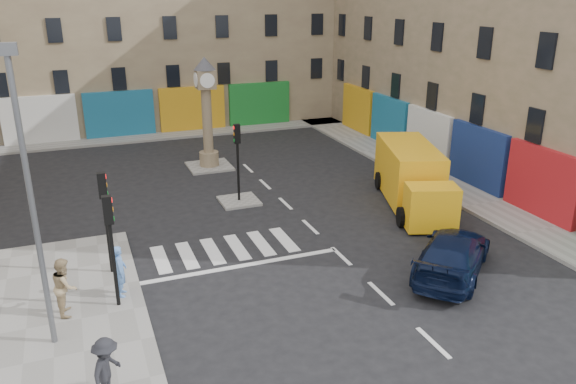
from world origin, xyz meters
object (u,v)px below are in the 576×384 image
traffic_light_left_far (105,207)px  pedestrian_blue (120,271)px  lamp_post (29,189)px  yellow_van (412,177)px  traffic_light_island (238,150)px  clock_pillar (206,106)px  traffic_light_left_near (110,234)px  navy_sedan (452,254)px  pedestrian_tan (65,286)px  pedestrian_dark (107,370)px

traffic_light_left_far → pedestrian_blue: 2.42m
lamp_post → yellow_van: 17.32m
traffic_light_island → clock_pillar: (0.00, 6.00, 0.96)m
traffic_light_left_near → navy_sedan: 11.67m
traffic_light_left_far → pedestrian_tan: (-1.50, -2.31, -1.55)m
traffic_light_left_far → pedestrian_dark: size_ratio=2.16×
clock_pillar → pedestrian_tan: clock_pillar is taller
traffic_light_left_far → clock_pillar: clock_pillar is taller
traffic_light_left_near → clock_pillar: clock_pillar is taller
lamp_post → navy_sedan: (13.27, -0.44, -4.04)m
traffic_light_left_far → clock_pillar: size_ratio=0.61×
yellow_van → lamp_post: bearing=-140.1°
traffic_light_left_near → yellow_van: 14.76m
traffic_light_left_far → pedestrian_dark: bearing=-95.0°
traffic_light_left_near → pedestrian_dark: traffic_light_left_near is taller
traffic_light_island → navy_sedan: size_ratio=0.71×
lamp_post → clock_pillar: bearing=61.6°
navy_sedan → pedestrian_blue: 11.46m
traffic_light_left_near → lamp_post: 3.21m
traffic_light_left_far → clock_pillar: 13.05m
pedestrian_tan → clock_pillar: bearing=-27.7°
traffic_light_left_far → navy_sedan: 12.28m
clock_pillar → navy_sedan: size_ratio=1.18×
clock_pillar → pedestrian_dark: bearing=-110.7°
pedestrian_blue → pedestrian_dark: (-0.78, -5.06, -0.02)m
traffic_light_left_far → traffic_light_left_near: bearing=-90.0°
traffic_light_island → pedestrian_tan: 11.07m
navy_sedan → pedestrian_blue: pedestrian_blue is taller
lamp_post → traffic_light_island: bearing=48.3°
lamp_post → clock_pillar: (8.20, 15.20, -1.24)m
traffic_light_left_near → clock_pillar: (6.30, 13.80, 0.93)m
traffic_light_left_near → pedestrian_dark: bearing=-97.7°
traffic_light_left_near → traffic_light_left_far: size_ratio=1.00×
traffic_light_island → clock_pillar: bearing=90.0°
traffic_light_left_far → traffic_light_island: (6.30, 5.40, -0.03)m
traffic_light_left_far → yellow_van: size_ratio=0.49×
clock_pillar → traffic_light_island: bearing=-90.0°
traffic_light_left_far → clock_pillar: bearing=61.1°
traffic_light_left_far → yellow_van: bearing=9.6°
traffic_light_left_far → pedestrian_dark: (-0.60, -6.87, -1.61)m
lamp_post → pedestrian_tan: bearing=74.8°
clock_pillar → navy_sedan: clock_pillar is taller
traffic_light_island → lamp_post: lamp_post is taller
lamp_post → navy_sedan: bearing=-1.9°
lamp_post → navy_sedan: lamp_post is taller
clock_pillar → pedestrian_dark: 19.69m
pedestrian_blue → clock_pillar: bearing=-16.6°
traffic_light_left_near → pedestrian_dark: 4.79m
yellow_van → pedestrian_dark: 17.20m
yellow_van → pedestrian_tan: yellow_van is taller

